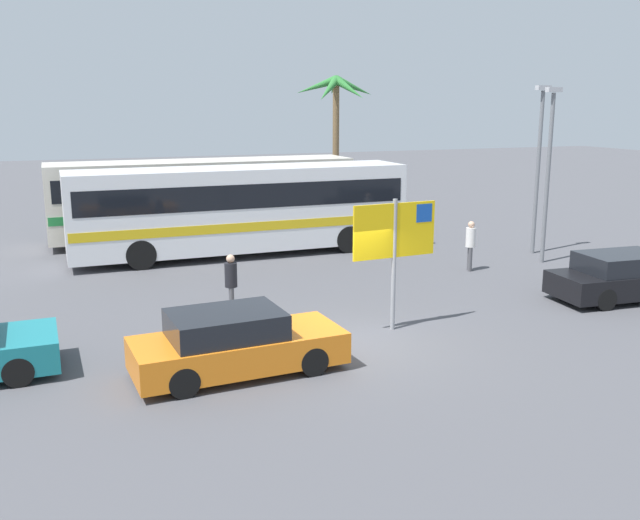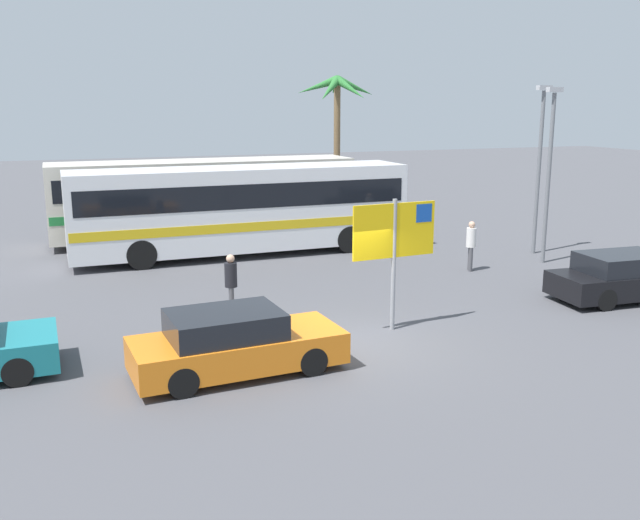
% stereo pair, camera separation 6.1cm
% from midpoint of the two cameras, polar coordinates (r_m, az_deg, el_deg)
% --- Properties ---
extents(ground, '(120.00, 120.00, 0.00)m').
position_cam_midpoint_polar(ground, '(16.02, 2.49, -6.89)').
color(ground, '#4C4C51').
extents(bus_front_coach, '(12.08, 2.50, 3.17)m').
position_cam_midpoint_polar(bus_front_coach, '(25.23, -6.57, 4.44)').
color(bus_front_coach, white).
rests_on(bus_front_coach, ground).
extents(bus_rear_coach, '(12.08, 2.50, 3.17)m').
position_cam_midpoint_polar(bus_rear_coach, '(28.58, -9.54, 5.31)').
color(bus_rear_coach, silver).
rests_on(bus_rear_coach, ground).
extents(ferry_sign, '(2.20, 0.21, 3.20)m').
position_cam_midpoint_polar(ferry_sign, '(16.55, 6.18, 2.02)').
color(ferry_sign, gray).
rests_on(ferry_sign, ground).
extents(car_orange, '(4.36, 1.96, 1.32)m').
position_cam_midpoint_polar(car_orange, '(14.24, -7.11, -6.82)').
color(car_orange, orange).
rests_on(car_orange, ground).
extents(car_black, '(4.55, 2.03, 1.32)m').
position_cam_midpoint_polar(car_black, '(21.24, 23.85, -1.29)').
color(car_black, black).
rests_on(car_black, ground).
extents(pedestrian_by_bus, '(0.32, 0.32, 1.64)m').
position_cam_midpoint_polar(pedestrian_by_bus, '(17.87, -7.42, -1.68)').
color(pedestrian_by_bus, '#4C4C51').
rests_on(pedestrian_by_bus, ground).
extents(pedestrian_near_sign, '(0.32, 0.32, 1.65)m').
position_cam_midpoint_polar(pedestrian_near_sign, '(23.21, 12.20, 1.48)').
color(pedestrian_near_sign, '#4C4C51').
rests_on(pedestrian_near_sign, ground).
extents(lamp_post_left_side, '(0.56, 0.20, 5.92)m').
position_cam_midpoint_polar(lamp_post_left_side, '(24.81, 18.20, 7.23)').
color(lamp_post_left_side, slate).
rests_on(lamp_post_left_side, ground).
extents(lamp_post_right_side, '(0.56, 0.20, 6.02)m').
position_cam_midpoint_polar(lamp_post_right_side, '(26.30, 17.45, 7.66)').
color(lamp_post_right_side, slate).
rests_on(lamp_post_right_side, ground).
extents(palm_tree_seaside, '(3.84, 3.91, 6.74)m').
position_cam_midpoint_polar(palm_tree_seaside, '(34.66, 1.29, 12.76)').
color(palm_tree_seaside, brown).
rests_on(palm_tree_seaside, ground).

